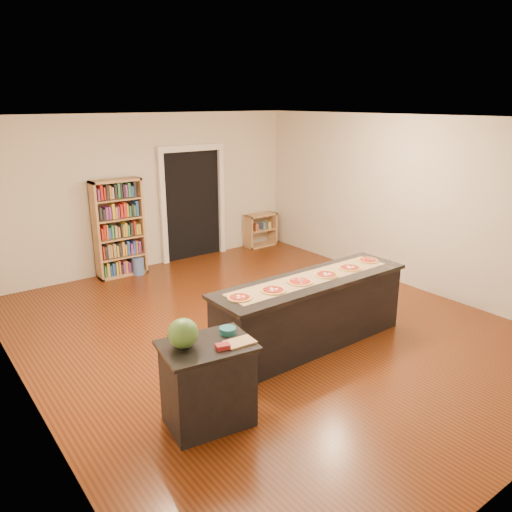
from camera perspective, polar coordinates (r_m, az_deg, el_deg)
room at (r=6.46m, az=1.06°, el=2.96°), size 6.00×7.00×2.80m
doorway at (r=9.81m, az=-7.28°, el=6.64°), size 1.40×0.09×2.21m
kitchen_island at (r=6.37m, az=6.31°, el=-6.37°), size 2.73×0.74×0.90m
side_counter at (r=4.92m, az=-5.51°, el=-14.33°), size 0.86×0.63×0.85m
bookshelf at (r=9.07m, az=-15.39°, el=3.06°), size 0.86×0.31×1.72m
low_shelf at (r=10.69m, az=0.52°, el=2.99°), size 0.70×0.30×0.70m
waste_bin at (r=9.22m, az=-13.30°, el=-1.15°), size 0.21×0.21×0.30m
kraft_paper at (r=6.22m, az=6.29°, el=-2.51°), size 2.37×0.46×0.00m
watermelon at (r=4.63m, az=-8.31°, el=-8.73°), size 0.28×0.28×0.28m
cutting_board at (r=4.71m, az=-1.85°, el=-9.82°), size 0.29×0.20×0.02m
package_red at (r=4.62m, az=-3.83°, el=-10.27°), size 0.15×0.12×0.04m
package_teal at (r=4.89m, az=-3.26°, el=-8.51°), size 0.16×0.16×0.06m
pizza_a at (r=5.56m, az=-1.86°, el=-4.76°), size 0.27×0.27×0.02m
pizza_b at (r=5.77m, az=1.96°, el=-3.92°), size 0.30×0.30×0.02m
pizza_c at (r=6.05m, az=5.04°, el=-2.94°), size 0.31×0.31×0.02m
pizza_d at (r=6.33m, az=8.06°, el=-2.13°), size 0.31×0.31×0.02m
pizza_e at (r=6.63m, az=10.67°, el=-1.33°), size 0.30×0.30×0.02m
pizza_f at (r=6.99m, az=12.68°, el=-0.49°), size 0.28×0.28×0.02m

